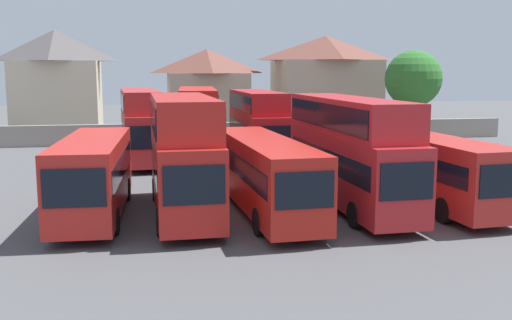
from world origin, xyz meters
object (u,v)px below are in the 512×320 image
(bus_2, at_px, (183,149))
(house_terrace_left, at_px, (57,83))
(bus_8, at_px, (257,121))
(house_terrace_right, at_px, (325,83))
(bus_1, at_px, (93,172))
(bus_3, at_px, (264,171))
(house_terrace_centre, at_px, (207,90))
(tree_left_of_lot, at_px, (413,79))
(bus_5, at_px, (425,165))
(bus_7, at_px, (198,120))
(bus_6, at_px, (141,122))
(bus_9, at_px, (306,131))
(bus_4, at_px, (348,146))

(bus_2, height_order, house_terrace_left, house_terrace_left)
(bus_2, bearing_deg, bus_8, 157.22)
(house_terrace_right, bearing_deg, bus_1, -121.96)
(bus_1, distance_m, bus_3, 7.50)
(house_terrace_centre, xyz_separation_m, tree_left_of_lot, (17.46, -10.70, 1.27))
(bus_8, height_order, house_terrace_right, house_terrace_right)
(bus_1, distance_m, house_terrace_centre, 35.19)
(bus_8, bearing_deg, tree_left_of_lot, 117.43)
(bus_5, relative_size, bus_8, 1.12)
(bus_1, relative_size, bus_7, 0.87)
(bus_1, height_order, bus_7, bus_7)
(bus_3, relative_size, tree_left_of_lot, 1.47)
(bus_6, distance_m, bus_9, 11.94)
(bus_5, bearing_deg, tree_left_of_lot, 152.24)
(bus_3, bearing_deg, bus_4, 93.53)
(house_terrace_right, bearing_deg, bus_7, -130.04)
(bus_2, bearing_deg, tree_left_of_lot, 136.33)
(bus_7, xyz_separation_m, bus_9, (7.93, -0.30, -0.89))
(bus_3, xyz_separation_m, bus_6, (-5.60, 15.71, 0.93))
(bus_2, xyz_separation_m, bus_9, (9.92, 15.60, -0.95))
(bus_6, xyz_separation_m, bus_7, (3.98, 0.38, 0.05))
(bus_3, height_order, bus_5, bus_3)
(bus_2, distance_m, bus_6, 15.65)
(house_terrace_right, bearing_deg, bus_5, -99.06)
(bus_2, bearing_deg, bus_6, -173.51)
(bus_5, xyz_separation_m, house_terrace_left, (-21.52, 33.11, 3.32))
(bus_1, relative_size, bus_8, 0.97)
(bus_4, bearing_deg, bus_6, -148.97)
(bus_4, bearing_deg, house_terrace_right, 163.23)
(bus_3, xyz_separation_m, bus_7, (-1.62, 16.08, 0.97))
(bus_2, height_order, bus_5, bus_2)
(bus_6, distance_m, bus_7, 4.00)
(bus_9, bearing_deg, bus_6, -89.74)
(bus_2, xyz_separation_m, bus_6, (-2.00, 15.53, -0.11))
(bus_6, xyz_separation_m, tree_left_of_lot, (24.01, 8.22, 2.78))
(bus_6, bearing_deg, bus_2, 3.70)
(bus_3, xyz_separation_m, house_terrace_right, (13.27, 33.80, 3.15))
(bus_5, relative_size, tree_left_of_lot, 1.44)
(house_terrace_centre, bearing_deg, bus_2, -97.54)
(bus_7, bearing_deg, bus_2, -2.97)
(bus_5, bearing_deg, bus_6, -142.51)
(house_terrace_left, relative_size, house_terrace_centre, 1.20)
(bus_1, height_order, bus_9, bus_9)
(house_terrace_left, distance_m, house_terrace_centre, 14.62)
(bus_9, height_order, house_terrace_right, house_terrace_right)
(bus_1, xyz_separation_m, bus_7, (5.86, 15.54, 0.91))
(bus_5, distance_m, house_terrace_left, 39.63)
(bus_6, distance_m, house_terrace_right, 26.24)
(bus_1, xyz_separation_m, bus_8, (10.10, 15.11, 0.79))
(bus_1, xyz_separation_m, bus_5, (15.41, -0.23, -0.09))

